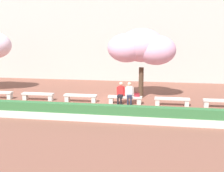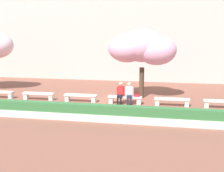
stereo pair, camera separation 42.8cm
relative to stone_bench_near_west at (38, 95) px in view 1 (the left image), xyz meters
The scene contains 12 objects.
ground_plane 4.09m from the stone_bench_near_west, ahead, with size 100.00×100.00×0.00m, color brown.
building_facade 11.82m from the stone_bench_near_west, 68.23° to the left, with size 31.20×4.00×9.26m, color #B7B2A8.
stone_bench_near_west is the anchor object (origin of this frame).
stone_bench_center 2.72m from the stone_bench_near_west, ahead, with size 2.00×0.45×0.45m.
stone_bench_near_east 5.44m from the stone_bench_near_west, ahead, with size 2.00×0.45×0.45m.
stone_bench_east_end 8.16m from the stone_bench_near_west, ahead, with size 2.00×0.45×0.45m.
stone_bench_far_east 10.88m from the stone_bench_near_west, ahead, with size 2.00×0.45×0.45m.
person_seated_left 5.20m from the stone_bench_near_west, ahead, with size 0.51×0.70×1.29m.
person_seated_right 5.71m from the stone_bench_near_west, ahead, with size 0.51×0.71×1.29m.
handbag 6.15m from the stone_bench_near_west, ahead, with size 0.30×0.15×0.34m.
cherry_tree_main 7.07m from the stone_bench_near_west, 15.78° to the left, with size 4.24×2.72×4.40m.
planter_hedge_foreground 5.54m from the stone_bench_near_west, 42.53° to the right, with size 18.89×0.50×0.80m.
Camera 1 is at (3.70, -17.78, 4.28)m, focal length 50.00 mm.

